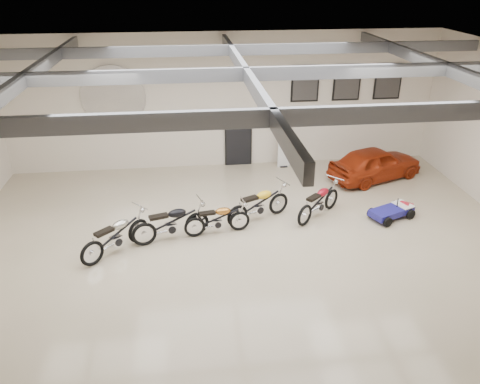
{
  "coord_description": "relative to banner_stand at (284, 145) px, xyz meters",
  "views": [
    {
      "loc": [
        -1.45,
        -10.96,
        7.04
      ],
      "look_at": [
        0.0,
        1.2,
        1.1
      ],
      "focal_mm": 35.0,
      "sensor_mm": 36.0,
      "label": 1
    }
  ],
  "objects": [
    {
      "name": "ceiling",
      "position": [
        -2.21,
        -5.5,
        4.11
      ],
      "size": [
        16.0,
        12.0,
        0.01
      ],
      "primitive_type": "cube",
      "color": "gray",
      "rests_on": "back_wall"
    },
    {
      "name": "door",
      "position": [
        -1.71,
        0.45,
        0.16
      ],
      "size": [
        0.92,
        0.08,
        2.1
      ],
      "primitive_type": "cube",
      "color": "black",
      "rests_on": "back_wall"
    },
    {
      "name": "poster_mid",
      "position": [
        2.39,
        0.46,
        2.21
      ],
      "size": [
        1.05,
        0.08,
        1.35
      ],
      "primitive_type": null,
      "color": "black",
      "rests_on": "back_wall"
    },
    {
      "name": "floor",
      "position": [
        -2.21,
        -5.5,
        -0.89
      ],
      "size": [
        16.0,
        12.0,
        0.01
      ],
      "primitive_type": "cube",
      "color": "#B9A88D",
      "rests_on": "ground"
    },
    {
      "name": "poster_right",
      "position": [
        3.99,
        0.46,
        2.21
      ],
      "size": [
        1.05,
        0.08,
        1.35
      ],
      "primitive_type": null,
      "color": "black",
      "rests_on": "back_wall"
    },
    {
      "name": "poster_left",
      "position": [
        0.79,
        0.46,
        2.21
      ],
      "size": [
        1.05,
        0.08,
        1.35
      ],
      "primitive_type": null,
      "color": "black",
      "rests_on": "back_wall"
    },
    {
      "name": "oil_sign",
      "position": [
        -0.31,
        0.45,
        0.81
      ],
      "size": [
        0.72,
        0.1,
        0.72
      ],
      "primitive_type": null,
      "color": "white",
      "rests_on": "back_wall"
    },
    {
      "name": "vintage_car",
      "position": [
        3.06,
        -1.5,
        -0.28
      ],
      "size": [
        2.58,
        3.82,
        1.21
      ],
      "primitive_type": "imported",
      "rotation": [
        0.0,
        0.0,
        1.93
      ],
      "color": "#96280D",
      "rests_on": "floor"
    },
    {
      "name": "motorcycle_black",
      "position": [
        -4.24,
        -4.9,
        -0.32
      ],
      "size": [
        2.29,
        1.26,
        1.14
      ],
      "primitive_type": null,
      "rotation": [
        0.0,
        0.0,
        0.28
      ],
      "color": "silver",
      "rests_on": "floor"
    },
    {
      "name": "banner_stand",
      "position": [
        0.0,
        0.0,
        0.0
      ],
      "size": [
        0.49,
        0.22,
        1.77
      ],
      "primitive_type": null,
      "rotation": [
        0.0,
        0.0,
        0.06
      ],
      "color": "white",
      "rests_on": "floor"
    },
    {
      "name": "motorcycle_gold",
      "position": [
        -2.92,
        -4.71,
        -0.39
      ],
      "size": [
        1.97,
        0.88,
        0.99
      ],
      "primitive_type": null,
      "rotation": [
        0.0,
        0.0,
        0.16
      ],
      "color": "silver",
      "rests_on": "floor"
    },
    {
      "name": "motorcycle_yellow",
      "position": [
        -1.61,
        -4.06,
        -0.33
      ],
      "size": [
        2.24,
        1.53,
        1.12
      ],
      "primitive_type": null,
      "rotation": [
        0.0,
        0.0,
        0.44
      ],
      "color": "silver",
      "rests_on": "floor"
    },
    {
      "name": "go_kart",
      "position": [
        2.61,
        -4.37,
        -0.57
      ],
      "size": [
        1.9,
        1.39,
        0.63
      ],
      "primitive_type": null,
      "rotation": [
        0.0,
        0.0,
        0.4
      ],
      "color": "navy",
      "rests_on": "floor"
    },
    {
      "name": "logo_plaque",
      "position": [
        -6.21,
        0.45,
        1.91
      ],
      "size": [
        2.3,
        0.06,
        1.16
      ],
      "primitive_type": null,
      "color": "silver",
      "rests_on": "back_wall"
    },
    {
      "name": "motorcycle_red",
      "position": [
        0.26,
        -4.08,
        -0.35
      ],
      "size": [
        2.0,
        1.85,
        1.08
      ],
      "primitive_type": null,
      "rotation": [
        0.0,
        0.0,
        0.71
      ],
      "color": "silver",
      "rests_on": "floor"
    },
    {
      "name": "ceiling_beams",
      "position": [
        -2.21,
        -5.5,
        3.86
      ],
      "size": [
        15.8,
        11.8,
        0.32
      ],
      "primitive_type": null,
      "color": "#53555B",
      "rests_on": "ceiling"
    },
    {
      "name": "back_wall",
      "position": [
        -2.21,
        0.5,
        1.61
      ],
      "size": [
        16.0,
        0.02,
        5.0
      ],
      "primitive_type": "cube",
      "color": "beige",
      "rests_on": "floor"
    },
    {
      "name": "motorcycle_silver",
      "position": [
        -5.7,
        -5.41,
        -0.33
      ],
      "size": [
        2.03,
        1.95,
        1.12
      ],
      "primitive_type": null,
      "rotation": [
        0.0,
        0.0,
        0.75
      ],
      "color": "silver",
      "rests_on": "floor"
    }
  ]
}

